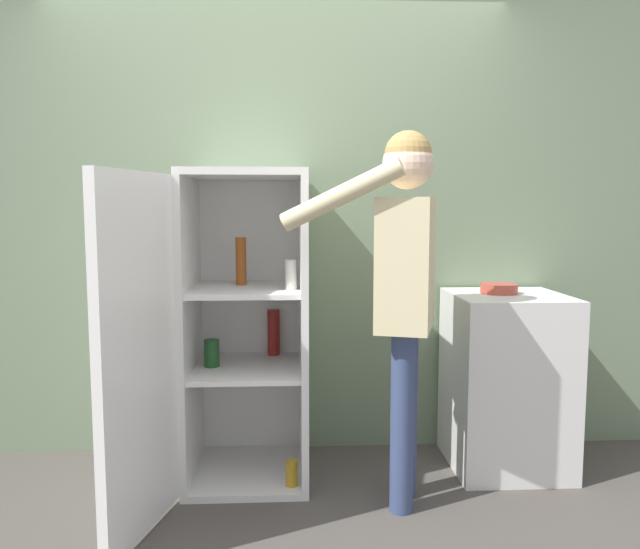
{
  "coord_description": "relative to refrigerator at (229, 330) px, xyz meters",
  "views": [
    {
      "loc": [
        0.05,
        -2.54,
        1.38
      ],
      "look_at": [
        0.21,
        0.6,
        1.04
      ],
      "focal_mm": 35.0,
      "sensor_mm": 36.0,
      "label": 1
    }
  ],
  "objects": [
    {
      "name": "ground_plane",
      "position": [
        0.24,
        -0.52,
        -0.78
      ],
      "size": [
        12.0,
        12.0,
        0.0
      ],
      "primitive_type": "plane",
      "color": "#4C4742"
    },
    {
      "name": "wall_back",
      "position": [
        0.24,
        0.46,
        0.5
      ],
      "size": [
        7.0,
        0.06,
        2.55
      ],
      "color": "gray",
      "rests_on": "ground_plane"
    },
    {
      "name": "refrigerator",
      "position": [
        0.0,
        0.0,
        0.0
      ],
      "size": [
        0.81,
        1.25,
        1.56
      ],
      "color": "white",
      "rests_on": "ground_plane"
    },
    {
      "name": "person",
      "position": [
        0.82,
        -0.28,
        0.33
      ],
      "size": [
        0.75,
        0.53,
        1.72
      ],
      "color": "#384770",
      "rests_on": "ground_plane"
    },
    {
      "name": "counter",
      "position": [
        1.45,
        0.11,
        -0.31
      ],
      "size": [
        0.58,
        0.59,
        0.93
      ],
      "color": "white",
      "rests_on": "ground_plane"
    },
    {
      "name": "bowl",
      "position": [
        1.41,
        0.15,
        0.18
      ],
      "size": [
        0.19,
        0.19,
        0.05
      ],
      "color": "#B24738",
      "rests_on": "counter"
    }
  ]
}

